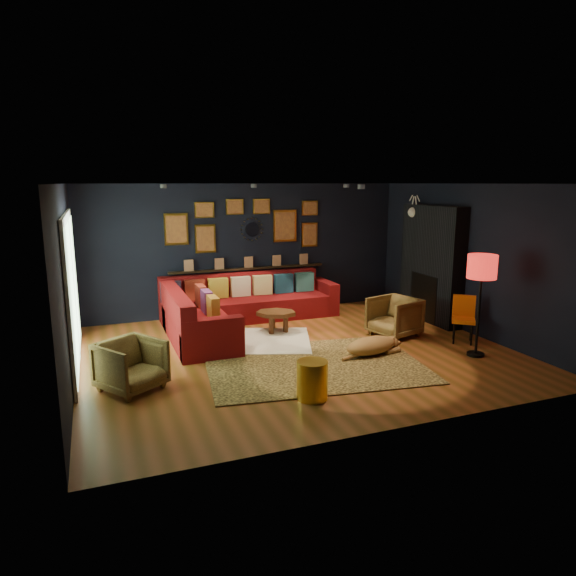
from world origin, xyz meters
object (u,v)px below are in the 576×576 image
object	(u,v)px
gold_stool	(312,380)
dog	(371,342)
armchair_right	(394,315)
pouf	(223,337)
coffee_table	(276,315)
armchair_left	(131,363)
orange_chair	(464,315)
sectional	(230,310)
floor_lamp	(482,271)

from	to	relation	value
gold_stool	dog	size ratio (longest dim) A/B	0.40
gold_stool	armchair_right	bearing A→B (deg)	38.91
pouf	dog	xyz separation A→B (m)	(2.08, -1.06, -0.01)
coffee_table	armchair_left	world-z (taller)	armchair_left
gold_stool	dog	bearing A→B (deg)	37.70
armchair_left	orange_chair	distance (m)	5.34
coffee_table	dog	size ratio (longest dim) A/B	0.71
sectional	pouf	bearing A→B (deg)	-109.97
sectional	gold_stool	distance (m)	3.51
pouf	orange_chair	distance (m)	4.00
armchair_left	pouf	bearing A→B (deg)	3.94
armchair_left	dog	bearing A→B (deg)	-32.66
pouf	floor_lamp	world-z (taller)	floor_lamp
gold_stool	orange_chair	xyz separation A→B (m)	(3.29, 1.24, 0.21)
gold_stool	orange_chair	distance (m)	3.52
coffee_table	pouf	xyz separation A→B (m)	(-1.13, -0.63, -0.09)
pouf	orange_chair	bearing A→B (deg)	-14.15
armchair_left	floor_lamp	xyz separation A→B (m)	(5.05, -0.50, 0.96)
armchair_right	floor_lamp	world-z (taller)	floor_lamp
coffee_table	orange_chair	xyz separation A→B (m)	(2.74, -1.61, 0.14)
sectional	orange_chair	size ratio (longest dim) A/B	4.38
sectional	floor_lamp	world-z (taller)	floor_lamp
floor_lamp	dog	bearing A→B (deg)	158.73
orange_chair	dog	size ratio (longest dim) A/B	0.64
sectional	coffee_table	size ratio (longest dim) A/B	3.94
orange_chair	gold_stool	bearing A→B (deg)	-121.31
armchair_right	pouf	bearing A→B (deg)	-111.04
pouf	armchair_left	bearing A→B (deg)	-141.99
orange_chair	coffee_table	bearing A→B (deg)	-172.46
sectional	coffee_table	bearing A→B (deg)	-44.46
coffee_table	dog	distance (m)	1.95
armchair_left	armchair_right	xyz separation A→B (m)	(4.44, 0.85, 0.01)
sectional	pouf	size ratio (longest dim) A/B	5.84
armchair_right	gold_stool	xyz separation A→B (m)	(-2.39, -1.92, -0.13)
sectional	armchair_left	xyz separation A→B (m)	(-1.94, -2.43, 0.04)
armchair_right	orange_chair	world-z (taller)	orange_chair
sectional	gold_stool	size ratio (longest dim) A/B	7.07
coffee_table	orange_chair	distance (m)	3.18
gold_stool	dog	distance (m)	1.90
sectional	coffee_table	distance (m)	0.93
armchair_left	orange_chair	world-z (taller)	orange_chair
pouf	armchair_right	xyz separation A→B (m)	(2.97, -0.30, 0.15)
gold_stool	sectional	bearing A→B (deg)	91.87
floor_lamp	gold_stool	bearing A→B (deg)	-169.14
armchair_left	dog	size ratio (longest dim) A/B	0.60
gold_stool	dog	world-z (taller)	gold_stool
gold_stool	floor_lamp	size ratio (longest dim) A/B	0.31
armchair_right	floor_lamp	distance (m)	1.76
armchair_right	armchair_left	bearing A→B (deg)	-94.46
coffee_table	pouf	size ratio (longest dim) A/B	1.48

